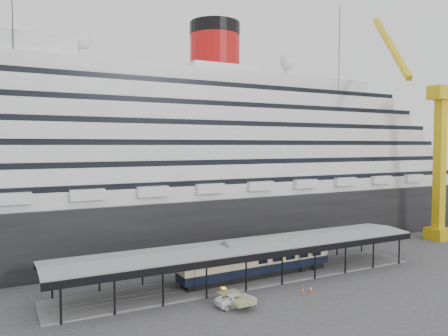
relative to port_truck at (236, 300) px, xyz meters
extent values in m
plane|color=#39393B|center=(6.57, 3.02, -0.74)|extent=(200.00, 200.00, 0.00)
cube|color=black|center=(6.57, 35.02, 4.26)|extent=(130.00, 30.00, 10.00)
cylinder|color=#AD0E0E|center=(14.57, 35.02, 36.66)|extent=(10.00, 10.00, 9.00)
cylinder|color=black|center=(14.57, 35.02, 41.91)|extent=(10.10, 10.10, 2.50)
sphere|color=silver|center=(-11.43, 35.02, 36.96)|extent=(3.60, 3.60, 3.60)
sphere|color=silver|center=(32.57, 35.02, 36.96)|extent=(3.60, 3.60, 3.60)
cube|color=slate|center=(6.57, 8.02, -0.62)|extent=(56.00, 8.00, 0.24)
cube|color=slate|center=(6.57, 7.30, -0.46)|extent=(54.00, 0.08, 0.10)
cube|color=slate|center=(6.57, 8.74, -0.46)|extent=(54.00, 0.08, 0.10)
cube|color=black|center=(6.57, 3.52, 3.71)|extent=(56.00, 0.18, 0.90)
cube|color=black|center=(6.57, 12.52, 3.71)|extent=(56.00, 0.18, 0.90)
cube|color=slate|center=(6.57, 8.02, 4.44)|extent=(56.00, 9.00, 0.24)
cylinder|color=black|center=(-22.65, 24.77, 22.87)|extent=(0.12, 0.12, 47.21)
cube|color=gold|center=(54.57, 13.02, 0.46)|extent=(4.00, 4.00, 2.40)
cube|color=gold|center=(54.57, 13.02, 14.66)|extent=(1.80, 1.80, 26.00)
cube|color=gold|center=(54.57, 13.02, 29.06)|extent=(5.00, 3.20, 2.80)
cube|color=gold|center=(45.70, 18.14, 38.47)|extent=(11.42, 18.78, 16.80)
cylinder|color=black|center=(36.82, 23.26, 22.87)|extent=(0.12, 0.12, 47.21)
imported|color=white|center=(0.00, 0.00, 0.00)|extent=(5.35, 2.54, 1.47)
cube|color=black|center=(7.94, 8.02, -0.11)|extent=(23.29, 3.45, 0.77)
cube|color=black|center=(7.94, 8.02, 0.89)|extent=(24.41, 3.93, 1.22)
cube|color=beige|center=(7.94, 8.02, 2.21)|extent=(24.41, 3.97, 1.44)
cube|color=black|center=(7.94, 8.02, 3.15)|extent=(24.41, 3.93, 0.44)
cube|color=#FB4C0D|center=(1.27, -0.62, -0.72)|extent=(0.44, 0.44, 0.03)
cone|color=#FB4C0D|center=(1.27, -0.62, -0.39)|extent=(0.37, 0.37, 0.65)
cylinder|color=white|center=(1.27, -0.62, -0.33)|extent=(0.21, 0.21, 0.13)
cube|color=red|center=(9.79, -0.24, -0.72)|extent=(0.37, 0.37, 0.03)
cone|color=red|center=(9.79, -0.24, -0.38)|extent=(0.31, 0.31, 0.67)
cylinder|color=white|center=(9.79, -0.24, -0.32)|extent=(0.21, 0.21, 0.13)
cube|color=red|center=(10.92, -0.42, -0.72)|extent=(0.50, 0.50, 0.03)
cone|color=red|center=(10.92, -0.42, -0.30)|extent=(0.42, 0.42, 0.82)
cylinder|color=white|center=(10.92, -0.42, -0.23)|extent=(0.26, 0.26, 0.16)
camera|label=1|loc=(-25.22, -44.95, 18.55)|focal=35.00mm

